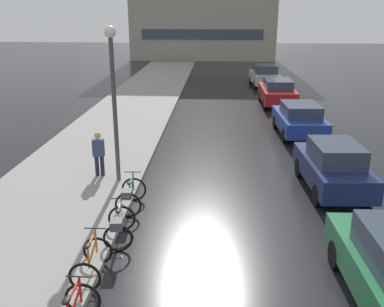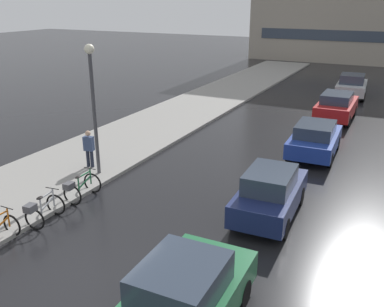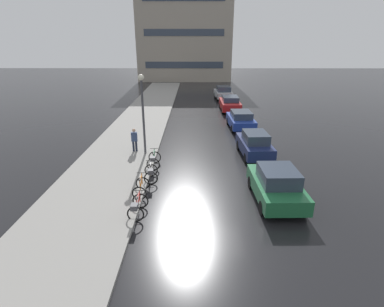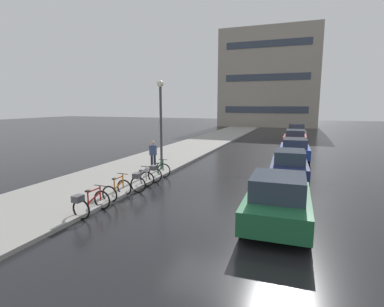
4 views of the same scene
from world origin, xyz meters
The scene contains 14 objects.
ground_plane centered at (0.00, 0.00, 0.00)m, with size 140.00×140.00×0.00m, color black.
sidewalk_kerb centered at (-6.00, 10.00, 0.07)m, with size 4.80×60.00×0.14m, color gray.
bicycle_nearest centered at (-3.57, -1.65, 0.49)m, with size 0.74×1.41×0.94m.
bicycle_second centered at (-3.74, 0.27, 0.39)m, with size 0.70×1.10×0.98m.
bicycle_third centered at (-3.45, 1.71, 0.49)m, with size 0.86×1.41×0.99m.
bicycle_farthest centered at (-3.54, 3.56, 0.49)m, with size 0.81×1.46×0.99m.
car_green centered at (2.60, -0.27, 0.83)m, with size 2.04×4.02×1.67m.
car_navy centered at (2.68, 5.44, 0.82)m, with size 1.89×3.93×1.64m.
car_blue centered at (2.75, 11.89, 0.78)m, with size 2.06×4.04×1.52m.
car_red centered at (2.58, 18.56, 0.82)m, with size 1.96×4.27×1.60m.
car_silver centered at (2.50, 25.36, 0.82)m, with size 2.16×4.03×1.64m.
pedestrian centered at (-5.08, 5.96, 0.95)m, with size 0.44×0.31×1.69m.
streetlamp centered at (-4.35, 5.59, 3.29)m, with size 0.37×0.37×5.14m.
building_facade_main centered at (-2.89, 46.20, 8.23)m, with size 16.53×9.06×16.46m.
Camera 4 is at (3.22, -9.70, 3.82)m, focal length 28.00 mm.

